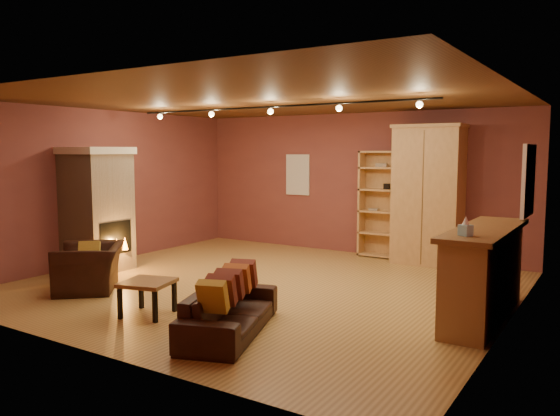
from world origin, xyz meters
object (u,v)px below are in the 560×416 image
Objects in this scene: fireplace at (97,209)px; coffee_table at (147,286)px; armoire at (428,195)px; loveseat at (230,301)px; bar_counter at (484,273)px; bookcase at (382,203)px; armchair at (90,260)px.

fireplace is 3.09m from coffee_table.
armoire is 5.07m from loveseat.
coffee_table is at bearing -111.89° from armoire.
bookcase is at bearing 129.87° from bar_counter.
fireplace reaches higher than coffee_table.
bar_counter is 5.49m from armchair.
armoire is 1.07× the size of bar_counter.
fireplace reaches higher than bookcase.
loveseat is at bearing 40.26° from armchair.
armchair is at bearing -162.20° from bar_counter.
bookcase is at bearing 78.74° from coffee_table.
coffee_table is at bearing -101.26° from bookcase.
bar_counter reaches higher than coffee_table.
coffee_table is at bearing 71.40° from loveseat.
armchair is 1.70m from coffee_table.
armoire is at bearing -12.43° from bookcase.
armoire is 5.86m from armchair.
fireplace is at bearing 51.00° from loveseat.
bar_counter reaches higher than armchair.
bookcase is at bearing 45.42° from fireplace.
fireplace is at bearing -142.80° from armoire.
fireplace reaches higher than bar_counter.
bar_counter reaches higher than loveseat.
fireplace reaches higher than armchair.
loveseat is 2.58× the size of coffee_table.
bookcase is 1.12× the size of loveseat.
bookcase is at bearing 167.57° from armoire.
bar_counter is at bearing -66.97° from loveseat.
bar_counter is at bearing 6.23° from fireplace.
armchair is at bearing 165.25° from coffee_table.
bookcase is 0.87× the size of bar_counter.
fireplace is 5.84m from armoire.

